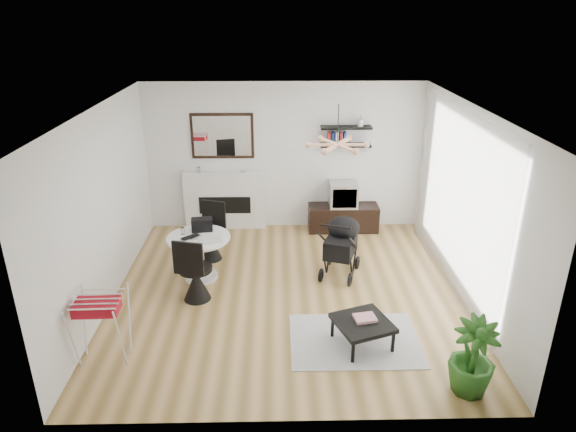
{
  "coord_description": "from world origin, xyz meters",
  "views": [
    {
      "loc": [
        -0.12,
        -6.52,
        3.94
      ],
      "look_at": [
        0.03,
        0.4,
        1.06
      ],
      "focal_mm": 32.0,
      "sensor_mm": 36.0,
      "label": 1
    }
  ],
  "objects_px": {
    "fireplace": "(225,193)",
    "tv_console": "(343,218)",
    "stroller": "(341,248)",
    "coffee_table": "(363,324)",
    "drying_rack": "(102,328)",
    "potted_plant": "(473,357)",
    "crt_tv": "(343,194)",
    "dining_table": "(199,251)"
  },
  "relations": [
    {
      "from": "crt_tv",
      "to": "dining_table",
      "type": "height_order",
      "value": "crt_tv"
    },
    {
      "from": "stroller",
      "to": "potted_plant",
      "type": "xyz_separation_m",
      "value": [
        1.09,
        -2.7,
        0.01
      ]
    },
    {
      "from": "fireplace",
      "to": "potted_plant",
      "type": "height_order",
      "value": "fireplace"
    },
    {
      "from": "tv_console",
      "to": "crt_tv",
      "type": "distance_m",
      "value": 0.46
    },
    {
      "from": "fireplace",
      "to": "crt_tv",
      "type": "bearing_deg",
      "value": -4.24
    },
    {
      "from": "crt_tv",
      "to": "potted_plant",
      "type": "distance_m",
      "value": 4.45
    },
    {
      "from": "fireplace",
      "to": "coffee_table",
      "type": "distance_m",
      "value": 4.2
    },
    {
      "from": "dining_table",
      "to": "potted_plant",
      "type": "xyz_separation_m",
      "value": [
        3.27,
        -2.58,
        -0.01
      ]
    },
    {
      "from": "crt_tv",
      "to": "potted_plant",
      "type": "xyz_separation_m",
      "value": [
        0.87,
        -4.35,
        -0.26
      ]
    },
    {
      "from": "fireplace",
      "to": "coffee_table",
      "type": "xyz_separation_m",
      "value": [
        2.01,
        -3.67,
        -0.38
      ]
    },
    {
      "from": "dining_table",
      "to": "potted_plant",
      "type": "bearing_deg",
      "value": -38.32
    },
    {
      "from": "tv_console",
      "to": "coffee_table",
      "type": "xyz_separation_m",
      "value": [
        -0.18,
        -3.51,
        0.06
      ]
    },
    {
      "from": "fireplace",
      "to": "dining_table",
      "type": "relative_size",
      "value": 2.26
    },
    {
      "from": "stroller",
      "to": "potted_plant",
      "type": "distance_m",
      "value": 2.91
    },
    {
      "from": "dining_table",
      "to": "stroller",
      "type": "xyz_separation_m",
      "value": [
        2.17,
        0.12,
        -0.03
      ]
    },
    {
      "from": "tv_console",
      "to": "potted_plant",
      "type": "relative_size",
      "value": 1.44
    },
    {
      "from": "coffee_table",
      "to": "fireplace",
      "type": "bearing_deg",
      "value": 118.75
    },
    {
      "from": "coffee_table",
      "to": "potted_plant",
      "type": "relative_size",
      "value": 0.92
    },
    {
      "from": "fireplace",
      "to": "tv_console",
      "type": "bearing_deg",
      "value": -4.13
    },
    {
      "from": "fireplace",
      "to": "potted_plant",
      "type": "xyz_separation_m",
      "value": [
        3.05,
        -4.52,
        -0.24
      ]
    },
    {
      "from": "coffee_table",
      "to": "potted_plant",
      "type": "distance_m",
      "value": 1.35
    },
    {
      "from": "stroller",
      "to": "coffee_table",
      "type": "xyz_separation_m",
      "value": [
        0.05,
        -1.85,
        -0.13
      ]
    },
    {
      "from": "fireplace",
      "to": "crt_tv",
      "type": "height_order",
      "value": "fireplace"
    },
    {
      "from": "fireplace",
      "to": "potted_plant",
      "type": "distance_m",
      "value": 5.45
    },
    {
      "from": "tv_console",
      "to": "drying_rack",
      "type": "bearing_deg",
      "value": -131.19
    },
    {
      "from": "stroller",
      "to": "coffee_table",
      "type": "distance_m",
      "value": 1.86
    },
    {
      "from": "fireplace",
      "to": "potted_plant",
      "type": "bearing_deg",
      "value": -55.97
    },
    {
      "from": "drying_rack",
      "to": "stroller",
      "type": "distance_m",
      "value": 3.68
    },
    {
      "from": "potted_plant",
      "to": "tv_console",
      "type": "bearing_deg",
      "value": 101.11
    },
    {
      "from": "fireplace",
      "to": "tv_console",
      "type": "height_order",
      "value": "fireplace"
    },
    {
      "from": "fireplace",
      "to": "crt_tv",
      "type": "distance_m",
      "value": 2.19
    },
    {
      "from": "dining_table",
      "to": "coffee_table",
      "type": "relative_size",
      "value": 1.16
    },
    {
      "from": "stroller",
      "to": "potted_plant",
      "type": "relative_size",
      "value": 1.13
    },
    {
      "from": "drying_rack",
      "to": "potted_plant",
      "type": "height_order",
      "value": "potted_plant"
    },
    {
      "from": "stroller",
      "to": "coffee_table",
      "type": "relative_size",
      "value": 1.23
    },
    {
      "from": "crt_tv",
      "to": "fireplace",
      "type": "bearing_deg",
      "value": 175.76
    },
    {
      "from": "tv_console",
      "to": "crt_tv",
      "type": "relative_size",
      "value": 2.52
    },
    {
      "from": "drying_rack",
      "to": "stroller",
      "type": "height_order",
      "value": "stroller"
    },
    {
      "from": "coffee_table",
      "to": "drying_rack",
      "type": "bearing_deg",
      "value": -175.7
    },
    {
      "from": "stroller",
      "to": "potted_plant",
      "type": "bearing_deg",
      "value": -48.72
    },
    {
      "from": "tv_console",
      "to": "crt_tv",
      "type": "height_order",
      "value": "crt_tv"
    },
    {
      "from": "tv_console",
      "to": "crt_tv",
      "type": "xyz_separation_m",
      "value": [
        -0.01,
        -0.0,
        0.46
      ]
    }
  ]
}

